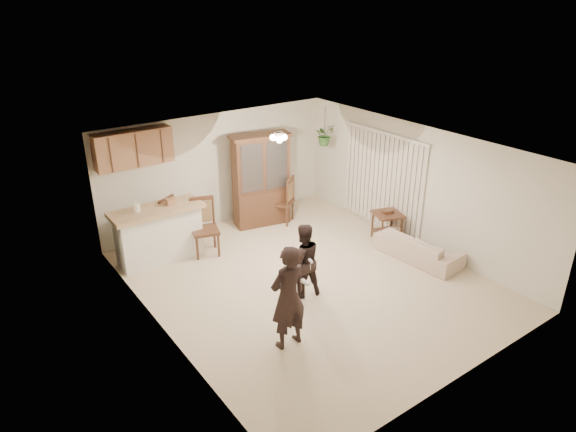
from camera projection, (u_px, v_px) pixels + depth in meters
floor at (308, 280)px, 9.43m from camera, size 6.50×6.50×0.00m
ceiling at (310, 149)px, 8.41m from camera, size 5.50×6.50×0.02m
wall_back at (219, 169)px, 11.32m from camera, size 5.50×0.02×2.50m
wall_front at (466, 304)px, 6.51m from camera, size 5.50×0.02×2.50m
wall_left at (160, 264)px, 7.45m from camera, size 0.02×6.50×2.50m
wall_right at (416, 186)px, 10.38m from camera, size 0.02×6.50×2.50m
breakfast_bar at (159, 236)px, 9.98m from camera, size 1.60×0.55×1.00m
bar_top at (156, 210)px, 9.75m from camera, size 1.75×0.70×0.08m
upper_cabinets at (133, 148)px, 9.83m from camera, size 1.50×0.34×0.70m
vertical_blinds at (382, 181)px, 11.09m from camera, size 0.06×2.30×2.10m
ceiling_fixture at (279, 137)px, 9.44m from camera, size 0.36×0.36×0.20m
hanging_plant at (325, 135)px, 11.68m from camera, size 0.43×0.37×0.48m
plant_cord at (325, 121)px, 11.54m from camera, size 0.01×0.01×0.65m
sofa at (419, 242)px, 10.03m from camera, size 0.89×1.93×0.73m
adult at (288, 293)px, 7.38m from camera, size 0.66×0.45×1.80m
child at (303, 260)px, 8.73m from camera, size 0.75×0.65×1.35m
china_hutch at (261, 181)px, 11.32m from camera, size 1.39×0.75×2.07m
side_table at (387, 226)px, 10.82m from camera, size 0.70×0.70×0.68m
chair_bar at (178, 237)px, 10.34m from camera, size 0.68×0.68×1.13m
chair_hutch_left at (206, 239)px, 10.25m from camera, size 0.64×0.64×1.15m
chair_hutch_right at (282, 209)px, 11.66m from camera, size 0.67×0.67×1.09m
controller_adult at (305, 282)px, 6.95m from camera, size 0.05×0.14×0.04m
controller_child at (311, 261)px, 8.41m from camera, size 0.06×0.12×0.04m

